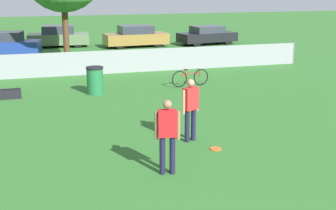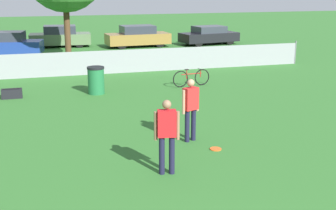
{
  "view_description": "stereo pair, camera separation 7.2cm",
  "coord_description": "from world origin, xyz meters",
  "px_view_note": "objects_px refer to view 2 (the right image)",
  "views": [
    {
      "loc": [
        -1.98,
        -3.63,
        4.14
      ],
      "look_at": [
        1.48,
        7.7,
        1.05
      ],
      "focal_mm": 50.0,
      "sensor_mm": 36.0,
      "label": 1
    },
    {
      "loc": [
        -1.91,
        -3.65,
        4.14
      ],
      "look_at": [
        1.48,
        7.7,
        1.05
      ],
      "focal_mm": 50.0,
      "sensor_mm": 36.0,
      "label": 2
    }
  ],
  "objects_px": {
    "player_thrower_red": "(167,132)",
    "gear_bag_sideline": "(12,94)",
    "trash_bin": "(96,80)",
    "bicycle_sideline": "(191,78)",
    "frisbee_disc": "(216,149)",
    "player_defender_red": "(191,106)",
    "parked_car_dark": "(209,35)",
    "parked_car_olive": "(60,37)",
    "parked_car_blue": "(5,45)",
    "parked_car_tan": "(138,36)"
  },
  "relations": [
    {
      "from": "gear_bag_sideline",
      "to": "parked_car_tan",
      "type": "bearing_deg",
      "value": 58.74
    },
    {
      "from": "gear_bag_sideline",
      "to": "parked_car_blue",
      "type": "relative_size",
      "value": 0.17
    },
    {
      "from": "frisbee_disc",
      "to": "parked_car_tan",
      "type": "bearing_deg",
      "value": 82.59
    },
    {
      "from": "trash_bin",
      "to": "parked_car_dark",
      "type": "bearing_deg",
      "value": 52.85
    },
    {
      "from": "trash_bin",
      "to": "parked_car_blue",
      "type": "bearing_deg",
      "value": 108.52
    },
    {
      "from": "bicycle_sideline",
      "to": "parked_car_blue",
      "type": "height_order",
      "value": "parked_car_blue"
    },
    {
      "from": "frisbee_disc",
      "to": "player_defender_red",
      "type": "bearing_deg",
      "value": 116.31
    },
    {
      "from": "trash_bin",
      "to": "parked_car_dark",
      "type": "relative_size",
      "value": 0.25
    },
    {
      "from": "bicycle_sideline",
      "to": "gear_bag_sideline",
      "type": "distance_m",
      "value": 7.09
    },
    {
      "from": "parked_car_dark",
      "to": "bicycle_sideline",
      "type": "bearing_deg",
      "value": -123.6
    },
    {
      "from": "player_defender_red",
      "to": "player_thrower_red",
      "type": "height_order",
      "value": "same"
    },
    {
      "from": "player_thrower_red",
      "to": "bicycle_sideline",
      "type": "relative_size",
      "value": 1.02
    },
    {
      "from": "parked_car_olive",
      "to": "parked_car_dark",
      "type": "xyz_separation_m",
      "value": [
        10.0,
        -1.75,
        -0.04
      ]
    },
    {
      "from": "player_thrower_red",
      "to": "gear_bag_sideline",
      "type": "relative_size",
      "value": 2.3
    },
    {
      "from": "player_defender_red",
      "to": "parked_car_tan",
      "type": "bearing_deg",
      "value": 59.16
    },
    {
      "from": "gear_bag_sideline",
      "to": "parked_car_olive",
      "type": "relative_size",
      "value": 0.18
    },
    {
      "from": "trash_bin",
      "to": "bicycle_sideline",
      "type": "bearing_deg",
      "value": 3.45
    },
    {
      "from": "frisbee_disc",
      "to": "gear_bag_sideline",
      "type": "distance_m",
      "value": 8.98
    },
    {
      "from": "trash_bin",
      "to": "parked_car_olive",
      "type": "relative_size",
      "value": 0.26
    },
    {
      "from": "bicycle_sideline",
      "to": "parked_car_blue",
      "type": "relative_size",
      "value": 0.38
    },
    {
      "from": "frisbee_disc",
      "to": "trash_bin",
      "type": "height_order",
      "value": "trash_bin"
    },
    {
      "from": "parked_car_dark",
      "to": "player_defender_red",
      "type": "bearing_deg",
      "value": -121.99
    },
    {
      "from": "parked_car_olive",
      "to": "parked_car_dark",
      "type": "height_order",
      "value": "parked_car_olive"
    },
    {
      "from": "parked_car_blue",
      "to": "player_thrower_red",
      "type": "bearing_deg",
      "value": -66.91
    },
    {
      "from": "gear_bag_sideline",
      "to": "parked_car_olive",
      "type": "xyz_separation_m",
      "value": [
        2.8,
        14.34,
        0.51
      ]
    },
    {
      "from": "parked_car_tan",
      "to": "player_defender_red",
      "type": "bearing_deg",
      "value": -101.94
    },
    {
      "from": "parked_car_blue",
      "to": "gear_bag_sideline",
      "type": "bearing_deg",
      "value": -75.75
    },
    {
      "from": "trash_bin",
      "to": "player_thrower_red",
      "type": "bearing_deg",
      "value": -87.38
    },
    {
      "from": "player_defender_red",
      "to": "parked_car_dark",
      "type": "height_order",
      "value": "player_defender_red"
    },
    {
      "from": "player_defender_red",
      "to": "parked_car_tan",
      "type": "height_order",
      "value": "player_defender_red"
    },
    {
      "from": "player_defender_red",
      "to": "parked_car_blue",
      "type": "height_order",
      "value": "player_defender_red"
    },
    {
      "from": "bicycle_sideline",
      "to": "parked_car_dark",
      "type": "bearing_deg",
      "value": 58.37
    },
    {
      "from": "frisbee_disc",
      "to": "parked_car_tan",
      "type": "distance_m",
      "value": 20.34
    },
    {
      "from": "player_thrower_red",
      "to": "parked_car_blue",
      "type": "distance_m",
      "value": 19.76
    },
    {
      "from": "parked_car_blue",
      "to": "player_defender_red",
      "type": "bearing_deg",
      "value": -61.76
    },
    {
      "from": "player_defender_red",
      "to": "player_thrower_red",
      "type": "relative_size",
      "value": 1.0
    },
    {
      "from": "frisbee_disc",
      "to": "trash_bin",
      "type": "bearing_deg",
      "value": 105.86
    },
    {
      "from": "bicycle_sideline",
      "to": "parked_car_tan",
      "type": "distance_m",
      "value": 12.78
    },
    {
      "from": "frisbee_disc",
      "to": "trash_bin",
      "type": "xyz_separation_m",
      "value": [
        -2.03,
        7.16,
        0.52
      ]
    },
    {
      "from": "frisbee_disc",
      "to": "bicycle_sideline",
      "type": "bearing_deg",
      "value": 75.29
    },
    {
      "from": "trash_bin",
      "to": "parked_car_olive",
      "type": "distance_m",
      "value": 14.54
    },
    {
      "from": "player_thrower_red",
      "to": "parked_car_blue",
      "type": "relative_size",
      "value": 0.39
    },
    {
      "from": "parked_car_blue",
      "to": "parked_car_tan",
      "type": "xyz_separation_m",
      "value": [
        8.35,
        1.98,
        -0.01
      ]
    },
    {
      "from": "player_defender_red",
      "to": "bicycle_sideline",
      "type": "distance_m",
      "value": 7.01
    },
    {
      "from": "bicycle_sideline",
      "to": "parked_car_olive",
      "type": "distance_m",
      "value": 14.93
    },
    {
      "from": "frisbee_disc",
      "to": "parked_car_blue",
      "type": "distance_m",
      "value": 19.07
    },
    {
      "from": "player_defender_red",
      "to": "parked_car_tan",
      "type": "relative_size",
      "value": 0.4
    },
    {
      "from": "parked_car_blue",
      "to": "parked_car_dark",
      "type": "xyz_separation_m",
      "value": [
        13.38,
        1.76,
        -0.06
      ]
    },
    {
      "from": "player_thrower_red",
      "to": "frisbee_disc",
      "type": "bearing_deg",
      "value": 46.93
    },
    {
      "from": "gear_bag_sideline",
      "to": "parked_car_blue",
      "type": "height_order",
      "value": "parked_car_blue"
    }
  ]
}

